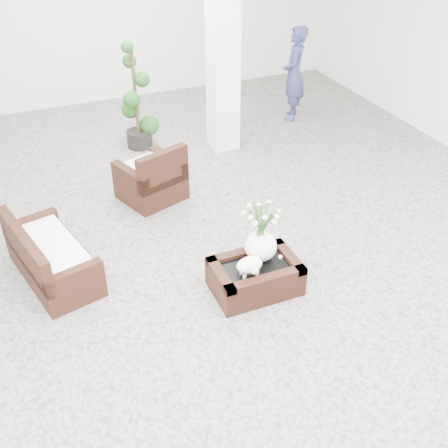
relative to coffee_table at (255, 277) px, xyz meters
name	(u,v)px	position (x,y,z in m)	size (l,w,h in m)	color
ground	(221,265)	(-0.18, 0.52, -0.16)	(11.00, 11.00, 0.00)	gray
column	(223,34)	(1.02, 3.32, 1.59)	(0.40, 0.40, 3.50)	white
coffee_table	(255,277)	(0.00, 0.00, 0.00)	(0.90, 0.60, 0.31)	#331A0F
sheep_figurine	(249,266)	(-0.12, -0.10, 0.26)	(0.28, 0.23, 0.21)	white
planter_narcissus	(262,227)	(0.10, 0.10, 0.56)	(0.44, 0.44, 0.80)	white
tealight	(280,257)	(0.30, 0.02, 0.17)	(0.04, 0.04, 0.03)	white
armchair	(150,172)	(-0.47, 2.24, 0.24)	(0.74, 0.71, 0.79)	#331A0F
loveseat	(51,251)	(-1.92, 1.04, 0.19)	(1.28, 0.62, 0.68)	#331A0F
topiary	(136,97)	(-0.20, 3.82, 0.67)	(0.44, 0.44, 1.64)	#183E14
shopper	(294,74)	(2.57, 3.90, 0.63)	(0.58, 0.38, 1.58)	navy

